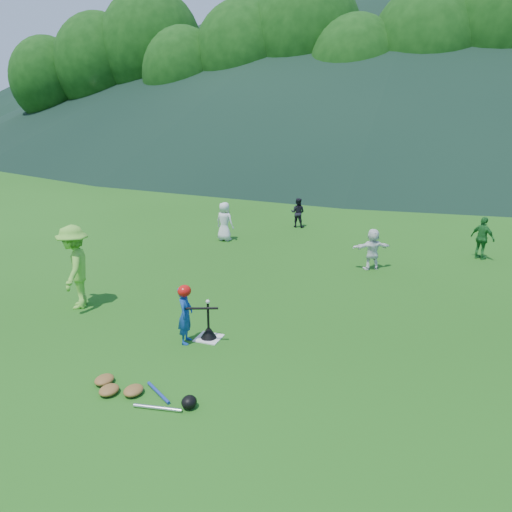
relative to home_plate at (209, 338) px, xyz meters
The scene contains 15 objects.
ground 0.01m from the home_plate, ahead, with size 120.00×120.00×0.00m, color #1E5112.
home_plate is the anchor object (origin of this frame).
baseball 0.73m from the home_plate, ahead, with size 0.08×0.08×0.08m, color white.
batter_child 0.68m from the home_plate, 139.17° to the right, with size 0.39×0.26×1.08m, color #154094.
adult_coach 3.44m from the home_plate, behind, with size 1.16×0.67×1.80m, color #70C339.
fielder_a 7.10m from the home_plate, 111.60° to the left, with size 0.61×0.39×1.24m, color silver.
fielder_b 9.23m from the home_plate, 95.75° to the left, with size 0.51×0.40×1.05m, color black.
fielder_c 8.82m from the home_plate, 55.51° to the left, with size 0.71×0.30×1.21m, color #216E29.
fielder_d 5.73m from the home_plate, 66.94° to the left, with size 1.02×0.33×1.10m, color white.
batting_tee 0.12m from the home_plate, ahead, with size 0.30×0.30×0.68m.
batter_gear 1.05m from the home_plate, 137.16° to the right, with size 0.72×0.27×0.44m.
equipment_pile 2.12m from the home_plate, 96.52° to the right, with size 1.80×0.64×0.19m.
outfield_fence 28.01m from the home_plate, 90.00° to the left, with size 70.07×0.08×1.33m.
tree_line 34.81m from the home_plate, 89.65° to the left, with size 70.04×11.40×14.82m.
distant_hills 83.52m from the home_plate, 95.33° to the left, with size 155.00×140.00×32.00m.
Camera 1 is at (3.79, -7.59, 4.16)m, focal length 35.00 mm.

